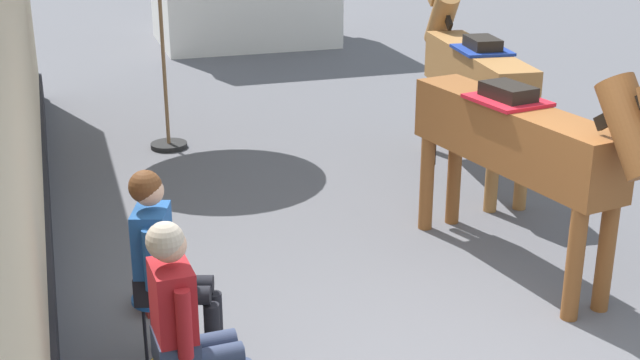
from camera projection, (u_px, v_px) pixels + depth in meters
ground_plane at (304, 216)px, 8.45m from camera, size 40.00×40.00×0.00m
pub_facade_wall at (6, 131)px, 5.85m from camera, size 0.34×14.00×3.40m
seated_visitor_near at (185, 318)px, 4.99m from camera, size 0.61×0.49×1.39m
seated_visitor_far at (163, 257)px, 5.76m from camera, size 0.61×0.48×1.39m
saddled_horse_near at (524, 140)px, 6.92m from camera, size 0.82×2.97×2.06m
saddled_horse_far at (472, 71)px, 9.20m from camera, size 0.69×2.99×2.06m
satchel_bag at (150, 298)px, 6.64m from camera, size 0.16×0.30×0.20m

